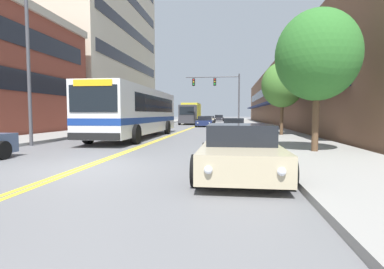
{
  "coord_description": "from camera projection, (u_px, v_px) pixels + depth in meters",
  "views": [
    {
      "loc": [
        4.12,
        -7.93,
        1.52
      ],
      "look_at": [
        -0.18,
        26.0,
        -0.84
      ],
      "focal_mm": 28.0,
      "sensor_mm": 36.0,
      "label": 1
    }
  ],
  "objects": [
    {
      "name": "box_truck",
      "position": [
        191.0,
        113.0,
        44.16
      ],
      "size": [
        2.65,
        7.8,
        3.11
      ],
      "color": "#38383D",
      "rests_on": "ground_plane"
    },
    {
      "name": "office_tower_left",
      "position": [
        91.0,
        33.0,
        42.44
      ],
      "size": [
        12.08,
        25.48,
        25.88
      ],
      "color": "beige",
      "rests_on": "ground_plane"
    },
    {
      "name": "ground_plane",
      "position": [
        202.0,
        124.0,
        45.09
      ],
      "size": [
        240.0,
        240.0,
        0.0
      ],
      "primitive_type": "plane",
      "color": "slate"
    },
    {
      "name": "centre_line",
      "position": [
        202.0,
        124.0,
        45.09
      ],
      "size": [
        0.34,
        106.0,
        0.01
      ],
      "color": "yellow",
      "rests_on": "ground_plane"
    },
    {
      "name": "street_tree_right_mid",
      "position": [
        282.0,
        85.0,
        19.44
      ],
      "size": [
        2.68,
        2.68,
        4.74
      ],
      "color": "brown",
      "rests_on": "sidewalk_right"
    },
    {
      "name": "car_charcoal_moving_third",
      "position": [
        219.0,
        118.0,
        63.85
      ],
      "size": [
        2.18,
        4.24,
        1.31
      ],
      "color": "#232328",
      "rests_on": "ground_plane"
    },
    {
      "name": "sidewalk_right",
      "position": [
        252.0,
        124.0,
        44.16
      ],
      "size": [
        3.77,
        106.0,
        0.15
      ],
      "color": "gray",
      "rests_on": "ground_plane"
    },
    {
      "name": "street_lamp_left_near",
      "position": [
        33.0,
        48.0,
        13.97
      ],
      "size": [
        2.02,
        0.28,
        7.73
      ],
      "color": "#47474C",
      "rests_on": "ground_plane"
    },
    {
      "name": "storefront_row_right",
      "position": [
        296.0,
        96.0,
        43.12
      ],
      "size": [
        9.1,
        68.0,
        8.09
      ],
      "color": "brown",
      "rests_on": "ground_plane"
    },
    {
      "name": "traffic_signal_mast",
      "position": [
        220.0,
        89.0,
        36.85
      ],
      "size": [
        6.68,
        0.38,
        6.41
      ],
      "color": "#47474C",
      "rests_on": "ground_plane"
    },
    {
      "name": "city_bus",
      "position": [
        138.0,
        111.0,
        19.3
      ],
      "size": [
        2.81,
        12.48,
        3.06
      ],
      "color": "silver",
      "rests_on": "ground_plane"
    },
    {
      "name": "car_beige_parked_right_foreground",
      "position": [
        240.0,
        151.0,
        7.44
      ],
      "size": [
        2.11,
        4.31,
        1.26
      ],
      "color": "#BCAD89",
      "rests_on": "ground_plane"
    },
    {
      "name": "car_black_parked_right_mid",
      "position": [
        234.0,
        126.0,
        22.84
      ],
      "size": [
        1.97,
        4.43,
        1.2
      ],
      "color": "black",
      "rests_on": "ground_plane"
    },
    {
      "name": "car_red_parked_left_near",
      "position": [
        152.0,
        123.0,
        33.06
      ],
      "size": [
        2.11,
        4.23,
        1.15
      ],
      "color": "maroon",
      "rests_on": "ground_plane"
    },
    {
      "name": "fire_hydrant",
      "position": [
        269.0,
        135.0,
        13.91
      ],
      "size": [
        0.34,
        0.26,
        0.79
      ],
      "color": "yellow",
      "rests_on": "sidewalk_right"
    },
    {
      "name": "car_navy_moving_second",
      "position": [
        205.0,
        122.0,
        35.9
      ],
      "size": [
        2.17,
        4.14,
        1.26
      ],
      "color": "#19234C",
      "rests_on": "ground_plane"
    },
    {
      "name": "street_tree_right_near",
      "position": [
        317.0,
        56.0,
        10.8
      ],
      "size": [
        2.98,
        2.98,
        5.12
      ],
      "color": "brown",
      "rests_on": "sidewalk_right"
    },
    {
      "name": "sidewalk_left",
      "position": [
        155.0,
        123.0,
        46.01
      ],
      "size": [
        3.77,
        106.0,
        0.15
      ],
      "color": "gray",
      "rests_on": "ground_plane"
    },
    {
      "name": "car_champagne_moving_lead",
      "position": [
        209.0,
        119.0,
        52.04
      ],
      "size": [
        2.03,
        4.24,
        1.18
      ],
      "color": "beige",
      "rests_on": "ground_plane"
    }
  ]
}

